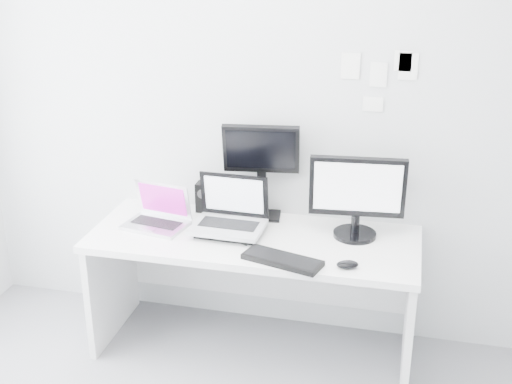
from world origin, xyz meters
TOP-DOWN VIEW (x-y plane):
  - back_wall at (0.00, 1.60)m, footprint 3.60×0.00m
  - desk at (0.00, 1.25)m, footprint 1.80×0.70m
  - macbook at (-0.57, 1.24)m, footprint 0.38×0.31m
  - speaker at (-0.36, 1.53)m, footprint 0.10×0.10m
  - dell_laptop at (-0.14, 1.24)m, footprint 0.40×0.32m
  - rear_monitor at (-0.02, 1.52)m, footprint 0.45×0.21m
  - samsung_monitor at (0.54, 1.38)m, footprint 0.53×0.28m
  - keyboard at (0.22, 0.98)m, footprint 0.43×0.25m
  - mouse at (0.54, 1.00)m, footprint 0.13×0.10m
  - wall_note_0 at (0.45, 1.59)m, footprint 0.10×0.00m
  - wall_note_1 at (0.60, 1.59)m, footprint 0.09×0.00m
  - wall_note_2 at (0.75, 1.59)m, footprint 0.10×0.00m
  - wall_note_3 at (0.58, 1.59)m, footprint 0.11×0.00m
  - wall_note_4 at (0.72, 1.59)m, footprint 0.09×0.00m

SIDE VIEW (x-z plane):
  - desk at x=0.00m, z-range 0.00..0.73m
  - keyboard at x=0.22m, z-range 0.73..0.76m
  - mouse at x=0.54m, z-range 0.73..0.77m
  - speaker at x=-0.36m, z-range 0.73..0.91m
  - macbook at x=-0.57m, z-range 0.73..0.98m
  - dell_laptop at x=-0.14m, z-range 0.73..1.05m
  - samsung_monitor at x=0.54m, z-range 0.73..1.20m
  - rear_monitor at x=-0.02m, z-range 0.73..1.31m
  - back_wall at x=0.00m, z-range -0.45..3.15m
  - wall_note_3 at x=0.58m, z-range 1.38..1.46m
  - wall_note_1 at x=0.60m, z-range 1.52..1.65m
  - wall_note_0 at x=0.45m, z-range 1.55..1.69m
  - wall_note_2 at x=0.75m, z-range 1.56..1.70m
  - wall_note_4 at x=0.72m, z-range 1.60..1.71m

